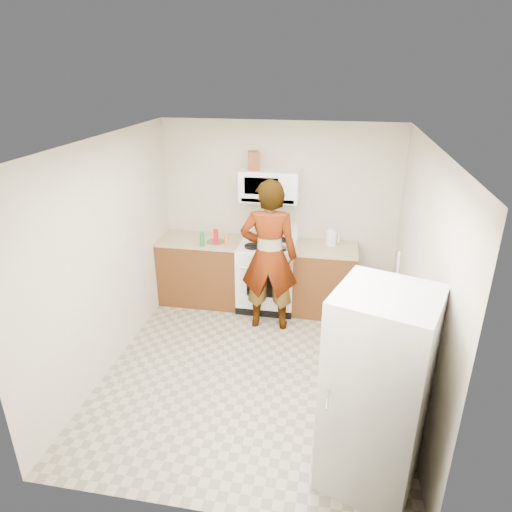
% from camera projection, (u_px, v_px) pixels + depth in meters
% --- Properties ---
extents(floor, '(3.60, 3.60, 0.00)m').
position_uv_depth(floor, '(255.00, 369.00, 5.10)').
color(floor, gray).
rests_on(floor, ground).
extents(back_wall, '(3.20, 0.02, 2.50)m').
position_uv_depth(back_wall, '(279.00, 215.00, 6.24)').
color(back_wall, beige).
rests_on(back_wall, floor).
extents(right_wall, '(0.02, 3.60, 2.50)m').
position_uv_depth(right_wall, '(418.00, 280.00, 4.35)').
color(right_wall, beige).
rests_on(right_wall, floor).
extents(cabinet_left, '(1.12, 0.62, 0.90)m').
position_uv_depth(cabinet_left, '(202.00, 271.00, 6.45)').
color(cabinet_left, '#5E2A16').
rests_on(cabinet_left, floor).
extents(counter_left, '(1.14, 0.64, 0.03)m').
position_uv_depth(counter_left, '(200.00, 240.00, 6.27)').
color(counter_left, tan).
rests_on(counter_left, cabinet_left).
extents(cabinet_right, '(0.80, 0.62, 0.90)m').
position_uv_depth(cabinet_right, '(324.00, 281.00, 6.16)').
color(cabinet_right, '#5E2A16').
rests_on(cabinet_right, floor).
extents(counter_right, '(0.82, 0.64, 0.03)m').
position_uv_depth(counter_right, '(326.00, 249.00, 5.98)').
color(counter_right, tan).
rests_on(counter_right, cabinet_right).
extents(gas_range, '(0.76, 0.65, 1.13)m').
position_uv_depth(gas_range, '(267.00, 274.00, 6.27)').
color(gas_range, white).
rests_on(gas_range, floor).
extents(microwave, '(0.76, 0.38, 0.40)m').
position_uv_depth(microwave, '(270.00, 185.00, 5.92)').
color(microwave, white).
rests_on(microwave, back_wall).
extents(person, '(0.74, 0.51, 1.94)m').
position_uv_depth(person, '(269.00, 256.00, 5.60)').
color(person, tan).
rests_on(person, floor).
extents(fridge, '(0.89, 0.89, 1.70)m').
position_uv_depth(fridge, '(377.00, 393.00, 3.46)').
color(fridge, silver).
rests_on(fridge, floor).
extents(kettle, '(0.19, 0.19, 0.18)m').
position_uv_depth(kettle, '(331.00, 238.00, 6.04)').
color(kettle, silver).
rests_on(kettle, counter_right).
extents(jug, '(0.17, 0.17, 0.24)m').
position_uv_depth(jug, '(254.00, 161.00, 5.78)').
color(jug, brown).
rests_on(jug, microwave).
extents(saucepan, '(0.22, 0.22, 0.11)m').
position_uv_depth(saucepan, '(258.00, 235.00, 6.20)').
color(saucepan, silver).
rests_on(saucepan, gas_range).
extents(tray, '(0.25, 0.17, 0.05)m').
position_uv_depth(tray, '(281.00, 246.00, 5.95)').
color(tray, silver).
rests_on(tray, gas_range).
extents(bottle_spray, '(0.07, 0.07, 0.22)m').
position_uv_depth(bottle_spray, '(216.00, 237.00, 6.02)').
color(bottle_spray, red).
rests_on(bottle_spray, counter_left).
extents(bottle_hot_sauce, '(0.06, 0.06, 0.17)m').
position_uv_depth(bottle_hot_sauce, '(227.00, 240.00, 5.98)').
color(bottle_hot_sauce, orange).
rests_on(bottle_hot_sauce, counter_left).
extents(bottle_green_cap, '(0.07, 0.07, 0.18)m').
position_uv_depth(bottle_green_cap, '(202.00, 240.00, 5.98)').
color(bottle_green_cap, '#167E2A').
rests_on(bottle_green_cap, counter_left).
extents(pot_lid, '(0.29, 0.29, 0.01)m').
position_uv_depth(pot_lid, '(216.00, 241.00, 6.15)').
color(pot_lid, silver).
rests_on(pot_lid, counter_left).
extents(broom, '(0.12, 0.26, 1.22)m').
position_uv_depth(broom, '(396.00, 296.00, 5.40)').
color(broom, white).
rests_on(broom, floor).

